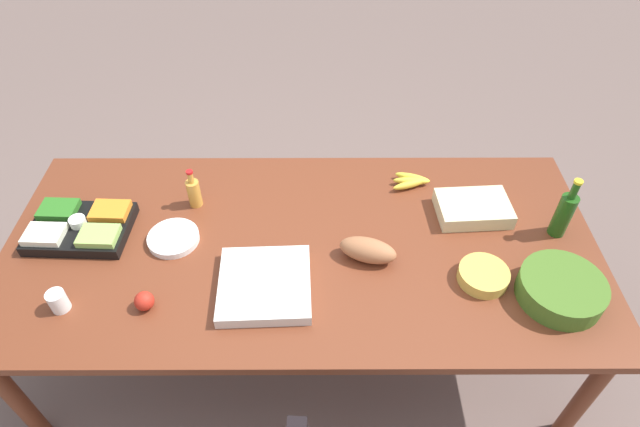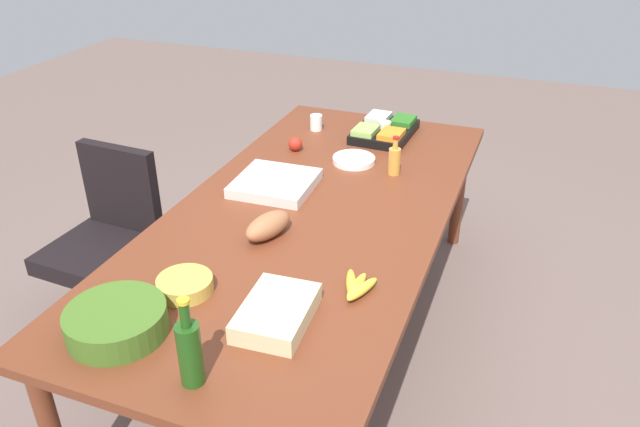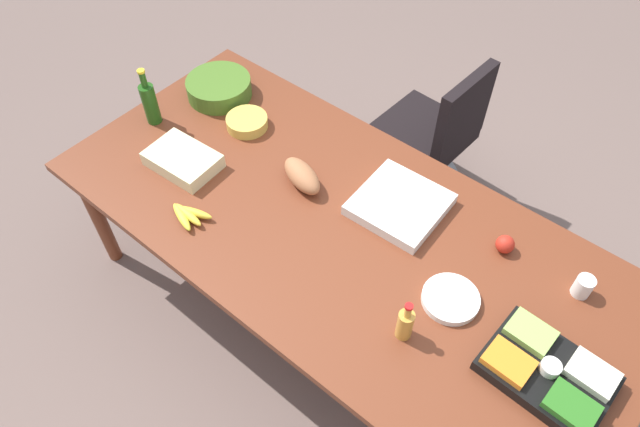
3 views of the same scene
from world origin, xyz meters
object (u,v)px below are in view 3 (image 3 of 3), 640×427
Objects in this scene: salad_bowl at (219,88)px; chip_bowl at (247,122)px; bread_loaf at (302,176)px; apple_red at (505,244)px; sheet_cake at (183,160)px; banana_bunch at (188,215)px; dressing_bottle at (405,324)px; paper_plate_stack at (451,299)px; conference_table at (340,234)px; veggie_tray at (548,372)px; office_chair at (427,145)px; pizza_box at (400,204)px; paper_cup at (583,286)px; wine_bottle at (150,102)px.

salad_bowl is 0.29m from chip_bowl.
apple_red is at bearing 15.68° from bread_loaf.
sheet_cake reaches higher than chip_bowl.
salad_bowl is 1.70× the size of banana_bunch.
dressing_bottle is 0.61× the size of salad_bowl.
apple_red is 0.35m from paper_plate_stack.
conference_table is 0.97m from veggie_tray.
office_chair is 2.48× the size of pizza_box.
sheet_cake reaches higher than conference_table.
veggie_tray reaches higher than pizza_box.
salad_bowl is 1.93m from paper_cup.
bread_loaf is (-0.83, 0.10, 0.04)m from paper_plate_stack.
chip_bowl is 0.92× the size of paper_plate_stack.
conference_table is 1.06m from salad_bowl.
pizza_box is 0.88m from veggie_tray.
sheet_cake is at bearing -95.69° from chip_bowl.
paper_plate_stack is 0.69× the size of sheet_cake.
dressing_bottle is 0.72m from paper_cup.
salad_bowl is at bearing 126.75° from banana_bunch.
salad_bowl is at bearing -178.57° from paper_cup.
office_chair reaches higher than apple_red.
wine_bottle is at bearing -169.04° from paper_cup.
dressing_bottle is 1.03× the size of banana_bunch.
paper_plate_stack is at bearing 18.58° from banana_bunch.
office_chair is at bearing 135.41° from veggie_tray.
salad_bowl is 0.76m from bread_loaf.
pizza_box is 0.87m from chip_bowl.
salad_bowl reaches higher than banana_bunch.
dressing_bottle is 0.62× the size of sheet_cake.
bread_loaf is at bearing -168.26° from paper_cup.
office_chair reaches higher than pizza_box.
wine_bottle is 2.07m from paper_cup.
wine_bottle is at bearing 152.17° from banana_bunch.
apple_red is 0.32× the size of bread_loaf.
salad_bowl reaches higher than pizza_box.
dressing_bottle reaches higher than bread_loaf.
bread_loaf is at bearing 173.03° from paper_plate_stack.
chip_bowl is 0.63× the size of sheet_cake.
apple_red is at bearing 133.36° from veggie_tray.
paper_cup is 0.41× the size of paper_plate_stack.
chip_bowl is 0.38m from sheet_cake.
paper_cup is (2.03, 0.39, -0.07)m from wine_bottle.
dressing_bottle is 2.63× the size of apple_red.
apple_red is 1.45m from sheet_cake.
paper_cup is 1.22m from bread_loaf.
veggie_tray is at bearing -46.64° from apple_red.
wine_bottle is 0.70× the size of veggie_tray.
apple_red is at bearing -43.53° from office_chair.
conference_table is 0.31m from bread_loaf.
salad_bowl is (-1.15, 0.04, 0.02)m from pizza_box.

